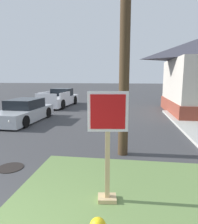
% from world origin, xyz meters
% --- Properties ---
extents(grass_corner_patch, '(4.70, 4.46, 0.08)m').
position_xyz_m(grass_corner_patch, '(2.31, 1.67, 0.04)').
color(grass_corner_patch, '#668447').
rests_on(grass_corner_patch, ground).
extents(stop_sign, '(0.74, 0.32, 2.15)m').
position_xyz_m(stop_sign, '(1.92, 1.80, 1.13)').
color(stop_sign, tan).
rests_on(stop_sign, grass_corner_patch).
extents(manhole_cover, '(0.70, 0.70, 0.02)m').
position_xyz_m(manhole_cover, '(-0.90, 3.08, 0.01)').
color(manhole_cover, black).
rests_on(manhole_cover, ground).
extents(parked_sedan_silver, '(1.98, 4.43, 1.25)m').
position_xyz_m(parked_sedan_silver, '(-3.51, 8.86, 0.54)').
color(parked_sedan_silver, '#ADB2B7').
rests_on(parked_sedan_silver, ground).
extents(pickup_truck_white, '(2.21, 5.28, 1.48)m').
position_xyz_m(pickup_truck_white, '(-3.56, 15.12, 0.62)').
color(pickup_truck_white, silver).
rests_on(pickup_truck_white, ground).
extents(utility_pole, '(1.72, 0.31, 8.65)m').
position_xyz_m(utility_pole, '(2.14, 4.55, 4.50)').
color(utility_pole, '#42301E').
rests_on(utility_pole, ground).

